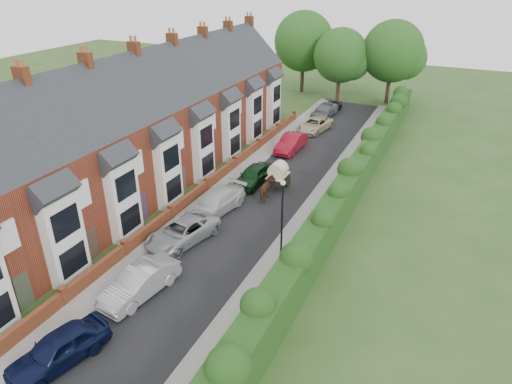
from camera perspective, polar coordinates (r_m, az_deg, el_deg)
ground at (r=26.98m, az=-6.94°, el=-10.56°), size 140.00×140.00×0.00m
road at (r=35.46m, az=1.47°, el=-0.57°), size 6.00×58.00×0.02m
pavement_hedge_side at (r=34.24m, az=7.79°, el=-1.80°), size 2.20×58.00×0.12m
pavement_house_side at (r=36.95m, az=-4.03°, el=0.63°), size 1.70×58.00×0.12m
kerb_hedge_side at (r=34.50m, az=6.13°, el=-1.45°), size 0.18×58.00×0.13m
kerb_house_side at (r=36.61m, az=-2.92°, el=0.41°), size 0.18×58.00×0.13m
hedge at (r=33.15m, az=10.91°, el=-0.05°), size 2.10×58.00×2.85m
terrace_row at (r=37.90m, az=-13.79°, el=7.81°), size 9.05×40.50×11.50m
garden_wall_row at (r=36.45m, az=-6.18°, el=0.85°), size 0.35×40.35×1.10m
lamppost at (r=26.90m, az=3.30°, el=-2.13°), size 0.32×0.32×5.16m
tree_far_left at (r=60.81m, az=10.88°, el=16.24°), size 7.14×6.80×9.29m
tree_far_right at (r=61.52m, az=17.08°, el=16.27°), size 7.98×7.60×10.31m
tree_far_back at (r=65.15m, az=6.36°, el=18.01°), size 8.40×8.00×10.82m
car_navy at (r=23.32m, az=-23.45°, el=-17.55°), size 2.97×4.97×1.58m
car_silver_a at (r=25.89m, az=-14.31°, el=-10.90°), size 2.41×5.05×1.60m
car_silver_b at (r=29.91m, az=-9.18°, el=-4.92°), size 3.58×5.74×1.48m
car_white at (r=33.11m, az=-5.08°, el=-1.26°), size 3.06×5.72×1.58m
car_green at (r=37.16m, az=-0.34°, el=2.09°), size 2.14×4.70×1.56m
car_red at (r=44.18m, az=4.41°, el=6.14°), size 1.83×4.92×1.61m
car_beige at (r=49.97m, az=7.36°, el=8.33°), size 3.23×5.42×1.41m
car_grey at (r=55.25m, az=8.61°, el=10.06°), size 2.46×5.20×1.46m
car_black at (r=57.10m, az=9.28°, el=10.51°), size 2.35×4.24×1.37m
horse at (r=34.63m, az=1.37°, el=0.32°), size 1.27×2.19×1.74m
horse_cart at (r=36.32m, az=2.77°, el=2.33°), size 1.41×3.12×2.25m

